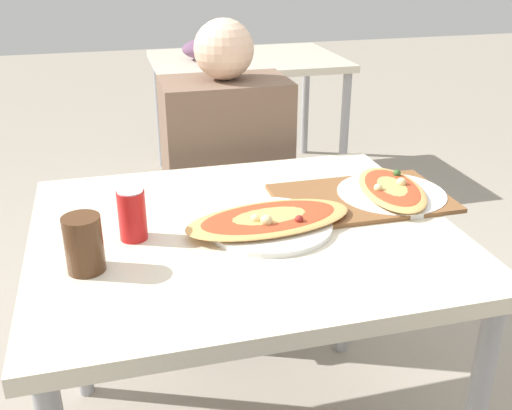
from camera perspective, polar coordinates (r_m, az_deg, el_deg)
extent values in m
cube|color=beige|center=(1.50, -1.18, -2.83)|extent=(1.03, 0.89, 0.04)
cylinder|color=#99999E|center=(2.00, -16.93, -8.93)|extent=(0.05, 0.05, 0.72)
cylinder|color=#99999E|center=(2.14, 8.57, -5.74)|extent=(0.05, 0.05, 0.72)
cube|color=#4C4C4C|center=(2.27, -2.88, -1.46)|extent=(0.40, 0.40, 0.04)
cube|color=#4C4C4C|center=(2.36, -3.93, 5.05)|extent=(0.38, 0.03, 0.38)
cylinder|color=#38383D|center=(2.27, 2.38, -7.95)|extent=(0.03, 0.03, 0.41)
cylinder|color=#38383D|center=(2.21, -6.19, -9.10)|extent=(0.03, 0.03, 0.41)
cylinder|color=#38383D|center=(2.56, 0.17, -4.00)|extent=(0.03, 0.03, 0.41)
cylinder|color=#38383D|center=(2.50, -7.41, -4.90)|extent=(0.03, 0.03, 0.41)
cylinder|color=#2D2D38|center=(2.27, 0.39, -7.36)|extent=(0.10, 0.10, 0.45)
cylinder|color=#2D2D38|center=(2.24, -4.49, -8.00)|extent=(0.10, 0.10, 0.45)
cube|color=brown|center=(2.14, -2.87, 4.99)|extent=(0.43, 0.27, 0.52)
sphere|color=beige|center=(2.04, -3.09, 14.59)|extent=(0.20, 0.20, 0.20)
cylinder|color=white|center=(1.49, 1.26, -1.92)|extent=(0.32, 0.32, 0.01)
ellipsoid|color=tan|center=(1.48, 1.27, -1.33)|extent=(0.45, 0.25, 0.02)
ellipsoid|color=#B24223|center=(1.48, 1.27, -1.12)|extent=(0.37, 0.20, 0.01)
sphere|color=maroon|center=(1.45, 4.12, -1.37)|extent=(0.02, 0.02, 0.02)
sphere|color=beige|center=(1.44, 1.01, -1.50)|extent=(0.03, 0.03, 0.03)
sphere|color=beige|center=(1.45, -0.07, -1.32)|extent=(0.02, 0.02, 0.02)
cylinder|color=red|center=(1.44, -11.70, -0.97)|extent=(0.07, 0.07, 0.12)
cylinder|color=silver|center=(1.42, -11.92, 1.32)|extent=(0.06, 0.06, 0.00)
cylinder|color=#4C2D19|center=(1.33, -16.08, -3.59)|extent=(0.08, 0.08, 0.13)
cube|color=brown|center=(1.67, 10.03, 0.65)|extent=(0.47, 0.30, 0.01)
cylinder|color=white|center=(1.70, 12.75, 0.98)|extent=(0.30, 0.30, 0.01)
ellipsoid|color=tan|center=(1.70, 12.80, 1.51)|extent=(0.22, 0.35, 0.02)
ellipsoid|color=#B24223|center=(1.69, 12.82, 1.69)|extent=(0.18, 0.28, 0.01)
sphere|color=beige|center=(1.71, 13.67, 2.11)|extent=(0.03, 0.03, 0.03)
sphere|color=beige|center=(1.66, 11.56, 1.60)|extent=(0.02, 0.02, 0.02)
sphere|color=#335928|center=(1.77, 13.27, 2.95)|extent=(0.02, 0.02, 0.02)
cube|color=beige|center=(3.64, -0.89, 13.57)|extent=(1.10, 0.80, 0.04)
ellipsoid|color=#724C6B|center=(3.58, -4.43, 14.62)|extent=(0.32, 0.24, 0.12)
cylinder|color=#99999E|center=(3.32, -7.83, 5.49)|extent=(0.05, 0.05, 0.72)
cylinder|color=#99999E|center=(3.57, 8.40, 6.80)|extent=(0.05, 0.05, 0.72)
cylinder|color=#99999E|center=(3.98, -9.16, 8.63)|extent=(0.05, 0.05, 0.72)
cylinder|color=#99999E|center=(4.19, 4.72, 9.65)|extent=(0.05, 0.05, 0.72)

